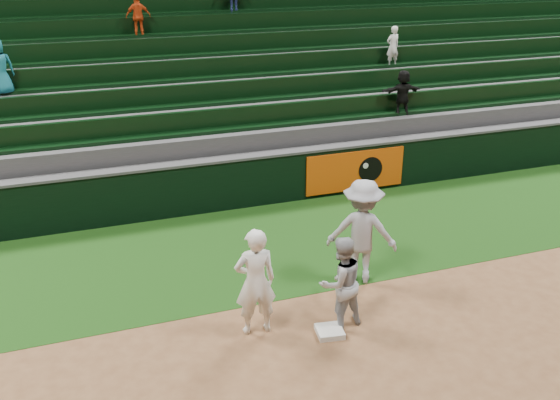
% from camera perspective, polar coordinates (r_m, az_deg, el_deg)
% --- Properties ---
extents(ground, '(70.00, 70.00, 0.00)m').
position_cam_1_polar(ground, '(10.54, 3.93, -11.19)').
color(ground, brown).
rests_on(ground, ground).
extents(foul_grass, '(36.00, 4.20, 0.01)m').
position_cam_1_polar(foul_grass, '(12.96, -1.30, -4.20)').
color(foul_grass, '#12340D').
rests_on(foul_grass, ground).
extents(first_base, '(0.47, 0.47, 0.09)m').
position_cam_1_polar(first_base, '(10.27, 4.57, -11.90)').
color(first_base, silver).
rests_on(first_base, ground).
extents(first_baseman, '(0.69, 0.47, 1.83)m').
position_cam_1_polar(first_baseman, '(9.86, -2.27, -7.49)').
color(first_baseman, white).
rests_on(first_baseman, ground).
extents(baserunner, '(0.85, 0.71, 1.58)m').
position_cam_1_polar(baserunner, '(10.12, 5.57, -7.52)').
color(baserunner, '#A5A9B0').
rests_on(baserunner, ground).
extents(base_coach, '(1.47, 1.27, 1.98)m').
position_cam_1_polar(base_coach, '(11.37, 7.51, -2.87)').
color(base_coach, '#A6A8B4').
rests_on(base_coach, foul_grass).
extents(field_wall, '(36.00, 0.45, 1.25)m').
position_cam_1_polar(field_wall, '(14.64, -3.94, 1.70)').
color(field_wall, black).
rests_on(field_wall, ground).
extents(stadium_seating, '(36.00, 5.95, 5.14)m').
position_cam_1_polar(stadium_seating, '(17.83, -7.47, 9.00)').
color(stadium_seating, '#373739').
rests_on(stadium_seating, ground).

